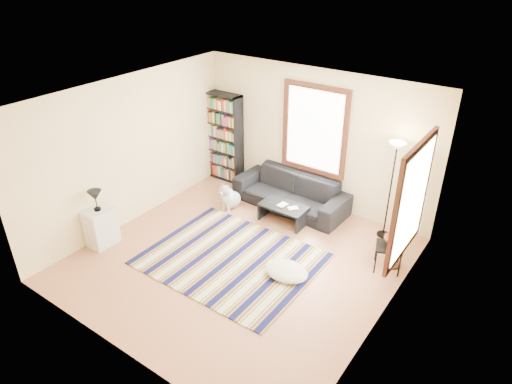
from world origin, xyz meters
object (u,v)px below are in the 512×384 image
Objects in this scene: dog at (231,195)px; coffee_table at (284,213)px; side_table at (394,252)px; bookshelf at (224,137)px; floor_cushion at (286,271)px; folding_chair at (389,247)px; sofa at (291,192)px; floor_lamp at (390,191)px; white_cabinet at (101,227)px.

coffee_table is at bearing 7.84° from dog.
side_table is 3.42m from dog.
dog is (-3.41, -0.04, 0.01)m from side_table.
bookshelf is 1.55m from dog.
floor_cushion is 0.86× the size of folding_chair.
dog is at bearing -179.28° from side_table.
dog is at bearing 149.55° from floor_cushion.
sofa is 2.06m from floor_lamp.
coffee_table is at bearing 153.51° from folding_chair.
folding_chair is at bearing -16.50° from sofa.
white_cabinet is (-3.19, -1.13, 0.26)m from floor_cushion.
sofa is 2.62× the size of coffee_table.
floor_lamp is at bearing 20.70° from coffee_table.
folding_chair reaches higher than floor_cushion.
white_cabinet reaches higher than floor_cushion.
folding_chair is 4.99m from white_cabinet.
coffee_table is 1.21× the size of floor_cushion.
sofa reaches higher than dog.
side_table is at bearing -12.92° from sofa.
white_cabinet is 1.23× the size of dog.
folding_chair is at bearing 42.01° from floor_cushion.
floor_cushion is 1.30× the size of dog.
dog is at bearing -141.51° from sofa.
bookshelf is at bearing 87.12° from white_cabinet.
floor_lamp is 2.66× the size of white_cabinet.
floor_cushion is 2.37m from floor_lamp.
coffee_table is at bearing 47.24° from white_cabinet.
bookshelf reaches higher than sofa.
bookshelf is 2.33× the size of folding_chair.
bookshelf reaches higher than floor_cushion.
floor_lamp reaches higher than coffee_table.
floor_cushion is 1.73m from folding_chair.
side_table is 0.22m from folding_chair.
sofa is at bearing 119.89° from floor_cushion.
sofa is 0.63m from coffee_table.
bookshelf is at bearing 145.85° from folding_chair.
coffee_table is (0.19, -0.57, -0.16)m from sofa.
coffee_table reaches higher than floor_cushion.
folding_chair reaches higher than coffee_table.
side_table is (2.24, -0.10, 0.09)m from coffee_table.
bookshelf is at bearing 135.16° from dog.
bookshelf is at bearing 167.85° from side_table.
dog is (-3.36, 0.11, -0.15)m from folding_chair.
sofa reaches higher than coffee_table.
folding_chair is (-0.05, -0.15, 0.16)m from side_table.
floor_cushion is (1.12, -1.95, -0.25)m from sofa.
folding_chair is (4.32, -1.09, -0.57)m from bookshelf.
floor_lamp reaches higher than folding_chair.
floor_cushion is at bearing -57.60° from sofa.
floor_lamp is (1.78, 0.67, 0.75)m from coffee_table.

